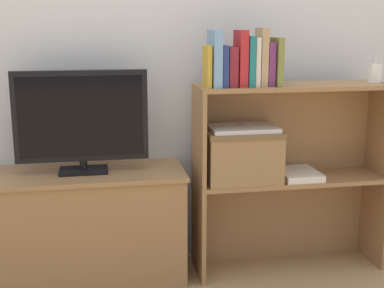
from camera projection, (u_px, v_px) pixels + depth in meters
ground_plane at (197, 287)px, 2.49m from camera, size 16.00×16.00×0.00m
wall_back at (182, 23)px, 2.60m from camera, size 10.00×0.05×2.40m
tv_stand at (86, 226)px, 2.51m from camera, size 0.92×0.38×0.53m
tv at (81, 119)px, 2.40m from camera, size 0.60×0.14×0.47m
bookshelf_lower_tier at (285, 207)px, 2.69m from camera, size 0.93×0.27×0.47m
bookshelf_upper_tier at (289, 117)px, 2.59m from camera, size 0.93×0.27×0.45m
book_mustard at (207, 66)px, 2.37m from camera, size 0.02×0.12×0.18m
book_skyblue at (215, 59)px, 2.37m from camera, size 0.04×0.16×0.25m
book_navy at (222, 66)px, 2.38m from camera, size 0.03×0.14×0.18m
book_maroon at (231, 67)px, 2.39m from camera, size 0.04×0.13×0.18m
book_crimson at (241, 58)px, 2.39m from camera, size 0.04×0.13×0.25m
book_teal at (249, 61)px, 2.40m from camera, size 0.03×0.14×0.22m
book_ivory at (255, 62)px, 2.41m from camera, size 0.02×0.13×0.22m
book_tan at (261, 57)px, 2.41m from camera, size 0.03×0.12×0.26m
book_plum at (268, 64)px, 2.42m from camera, size 0.03×0.12×0.20m
book_olive at (276, 62)px, 2.42m from camera, size 0.03×0.15×0.22m
baby_monitor at (375, 73)px, 2.55m from camera, size 0.05×0.03×0.12m
storage_basket_left at (242, 153)px, 2.51m from camera, size 0.35×0.24×0.24m
laptop at (243, 128)px, 2.48m from camera, size 0.31×0.22×0.02m
magazine_stack at (298, 174)px, 2.59m from camera, size 0.19×0.23×0.03m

